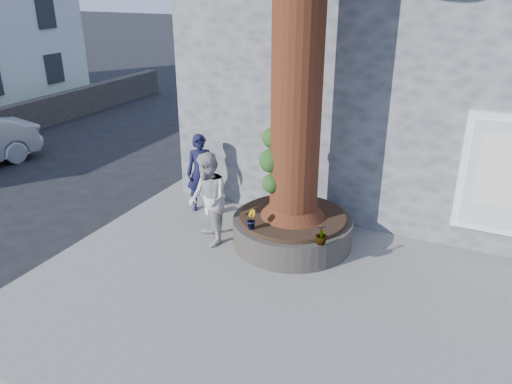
% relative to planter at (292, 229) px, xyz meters
% --- Properties ---
extents(ground, '(120.00, 120.00, 0.00)m').
position_rel_planter_xyz_m(ground, '(-0.80, -2.00, -0.41)').
color(ground, black).
rests_on(ground, ground).
extents(pavement, '(9.00, 8.00, 0.12)m').
position_rel_planter_xyz_m(pavement, '(0.70, -1.00, -0.35)').
color(pavement, slate).
rests_on(pavement, ground).
extents(yellow_line, '(0.10, 30.00, 0.01)m').
position_rel_planter_xyz_m(yellow_line, '(-3.85, -1.00, -0.41)').
color(yellow_line, yellow).
rests_on(yellow_line, ground).
extents(stone_shop, '(10.30, 8.30, 6.30)m').
position_rel_planter_xyz_m(stone_shop, '(1.70, 5.20, 2.75)').
color(stone_shop, '#54585A').
rests_on(stone_shop, ground).
extents(planter, '(2.30, 2.30, 0.60)m').
position_rel_planter_xyz_m(planter, '(0.00, 0.00, 0.00)').
color(planter, black).
rests_on(planter, pavement).
extents(man, '(0.75, 0.68, 1.73)m').
position_rel_planter_xyz_m(man, '(-2.38, 0.57, 0.57)').
color(man, black).
rests_on(man, pavement).
extents(woman, '(1.11, 1.11, 1.82)m').
position_rel_planter_xyz_m(woman, '(-1.46, -0.68, 0.62)').
color(woman, '#B6B2AE').
rests_on(woman, pavement).
extents(shopping_bag, '(0.22, 0.17, 0.28)m').
position_rel_planter_xyz_m(shopping_bag, '(-2.10, 0.43, -0.15)').
color(shopping_bag, white).
rests_on(shopping_bag, pavement).
extents(plant_a, '(0.20, 0.18, 0.32)m').
position_rel_planter_xyz_m(plant_a, '(-0.85, 0.85, 0.47)').
color(plant_a, gray).
rests_on(plant_a, planter).
extents(plant_b, '(0.27, 0.27, 0.36)m').
position_rel_planter_xyz_m(plant_b, '(-0.47, -0.85, 0.49)').
color(plant_b, gray).
rests_on(plant_b, planter).
extents(plant_c, '(0.28, 0.28, 0.37)m').
position_rel_planter_xyz_m(plant_c, '(0.85, -0.85, 0.49)').
color(plant_c, gray).
rests_on(plant_c, planter).
extents(plant_d, '(0.35, 0.35, 0.29)m').
position_rel_planter_xyz_m(plant_d, '(0.08, -0.17, 0.45)').
color(plant_d, gray).
rests_on(plant_d, planter).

